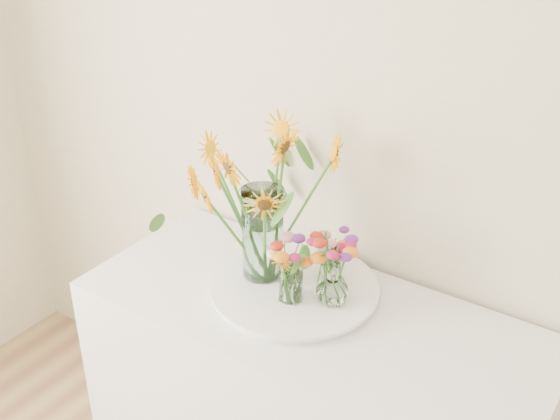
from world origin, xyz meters
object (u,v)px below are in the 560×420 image
Objects in this scene: small_vase_a at (291,283)px; small_vase_b at (332,283)px; mason_jar at (263,234)px; small_vase_c at (330,268)px; tray at (295,290)px.

small_vase_b reaches higher than small_vase_a.
small_vase_a is 0.12m from small_vase_b.
small_vase_b is (0.11, 0.06, 0.01)m from small_vase_a.
mason_jar is 2.45× the size of small_vase_a.
small_vase_c is at bearing 72.00° from small_vase_a.
small_vase_b is at bearing -56.51° from small_vase_c.
mason_jar is 2.87× the size of small_vase_c.
small_vase_b is 0.11m from small_vase_c.
mason_jar reaches higher than small_vase_c.
mason_jar is 0.18m from small_vase_a.
small_vase_c is (-0.06, 0.09, -0.02)m from small_vase_b.
small_vase_c is (0.05, 0.15, -0.01)m from small_vase_a.
tray is 0.16m from small_vase_b.
small_vase_a is at bearing -23.84° from mason_jar.
small_vase_c is at bearing 123.49° from small_vase_b.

